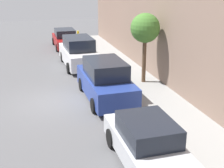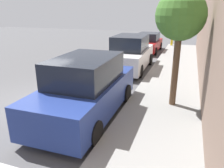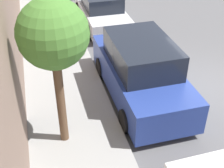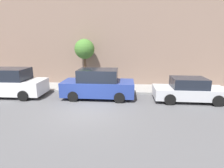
{
  "view_description": "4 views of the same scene",
  "coord_description": "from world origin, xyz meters",
  "px_view_note": "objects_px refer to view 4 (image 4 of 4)",
  "views": [
    {
      "loc": [
        -1.28,
        -14.36,
        5.9
      ],
      "look_at": [
        2.58,
        -0.96,
        1.0
      ],
      "focal_mm": 50.0,
      "sensor_mm": 36.0,
      "label": 1
    },
    {
      "loc": [
        5.44,
        -6.23,
        3.37
      ],
      "look_at": [
        3.14,
        0.3,
        1.0
      ],
      "focal_mm": 35.0,
      "sensor_mm": 36.0,
      "label": 2
    },
    {
      "loc": [
        5.44,
        7.51,
        6.03
      ],
      "look_at": [
        3.52,
        0.32,
        1.0
      ],
      "focal_mm": 50.0,
      "sensor_mm": 36.0,
      "label": 3
    },
    {
      "loc": [
        -8.93,
        -2.22,
        3.75
      ],
      "look_at": [
        2.41,
        -1.19,
        1.0
      ],
      "focal_mm": 28.0,
      "sensor_mm": 36.0,
      "label": 4
    }
  ],
  "objects_px": {
    "parked_suv_third": "(98,85)",
    "parked_suv_fourth": "(10,83)",
    "street_tree": "(85,50)",
    "parked_sedan_second": "(189,90)"
  },
  "relations": [
    {
      "from": "parked_sedan_second",
      "to": "parked_suv_fourth",
      "type": "xyz_separation_m",
      "value": [
        -0.04,
        12.17,
        0.21
      ]
    },
    {
      "from": "parked_suv_fourth",
      "to": "street_tree",
      "type": "relative_size",
      "value": 1.26
    },
    {
      "from": "parked_suv_third",
      "to": "street_tree",
      "type": "xyz_separation_m",
      "value": [
        2.64,
        1.52,
        2.21
      ]
    },
    {
      "from": "parked_suv_fourth",
      "to": "parked_suv_third",
      "type": "bearing_deg",
      "value": -88.21
    },
    {
      "from": "parked_sedan_second",
      "to": "street_tree",
      "type": "height_order",
      "value": "street_tree"
    },
    {
      "from": "parked_sedan_second",
      "to": "parked_suv_third",
      "type": "distance_m",
      "value": 5.94
    },
    {
      "from": "parked_suv_third",
      "to": "street_tree",
      "type": "distance_m",
      "value": 3.76
    },
    {
      "from": "parked_suv_third",
      "to": "parked_suv_fourth",
      "type": "relative_size",
      "value": 0.99
    },
    {
      "from": "parked_sedan_second",
      "to": "parked_suv_fourth",
      "type": "height_order",
      "value": "parked_suv_fourth"
    },
    {
      "from": "parked_sedan_second",
      "to": "street_tree",
      "type": "distance_m",
      "value": 8.32
    }
  ]
}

